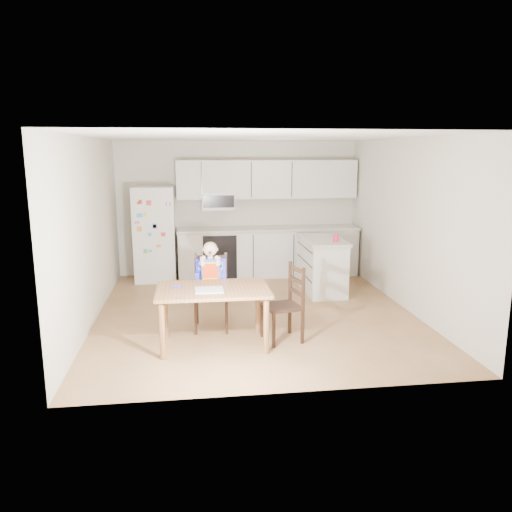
{
  "coord_description": "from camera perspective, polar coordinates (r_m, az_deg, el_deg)",
  "views": [
    {
      "loc": [
        -0.9,
        -6.9,
        2.31
      ],
      "look_at": [
        -0.07,
        -0.57,
        0.96
      ],
      "focal_mm": 35.0,
      "sensor_mm": 36.0,
      "label": 1
    }
  ],
  "objects": [
    {
      "name": "room",
      "position": [
        7.51,
        -0.56,
        3.78
      ],
      "size": [
        4.52,
        5.01,
        2.51
      ],
      "color": "brown",
      "rests_on": "ground"
    },
    {
      "name": "kitchen_run",
      "position": [
        9.36,
        1.18,
        3.08
      ],
      "size": [
        3.37,
        0.62,
        2.15
      ],
      "color": "silver",
      "rests_on": "ground"
    },
    {
      "name": "dining_table",
      "position": [
        5.98,
        -4.94,
        -4.57
      ],
      "size": [
        1.33,
        0.86,
        0.71
      ],
      "color": "brown",
      "rests_on": "ground"
    },
    {
      "name": "refrigerator",
      "position": [
        9.19,
        -11.49,
        2.51
      ],
      "size": [
        0.72,
        0.7,
        1.7
      ],
      "primitive_type": "cube",
      "color": "silver",
      "rests_on": "ground"
    },
    {
      "name": "red_cup",
      "position": [
        8.03,
        9.1,
        2.05
      ],
      "size": [
        0.09,
        0.09,
        0.11
      ],
      "primitive_type": "cylinder",
      "color": "#DF2547",
      "rests_on": "kitchen_island"
    },
    {
      "name": "chair_side",
      "position": [
        6.18,
        3.83,
        -4.8
      ],
      "size": [
        0.5,
        0.5,
        0.95
      ],
      "rotation": [
        0.0,
        0.0,
        -1.35
      ],
      "color": "black",
      "rests_on": "ground"
    },
    {
      "name": "chair_booster",
      "position": [
        6.55,
        -5.18,
        -2.33
      ],
      "size": [
        0.46,
        0.46,
        1.17
      ],
      "rotation": [
        0.0,
        0.0,
        -0.06
      ],
      "color": "black",
      "rests_on": "ground"
    },
    {
      "name": "napkin",
      "position": [
        5.86,
        -5.38,
        -3.88
      ],
      "size": [
        0.33,
        0.28,
        0.01
      ],
      "primitive_type": "cube",
      "color": "#B4B4B9",
      "rests_on": "dining_table"
    },
    {
      "name": "toddler_spoon",
      "position": [
        6.04,
        -9.07,
        -3.48
      ],
      "size": [
        0.12,
        0.06,
        0.02
      ],
      "primitive_type": "cylinder",
      "rotation": [
        0.0,
        1.57,
        0.35
      ],
      "color": "#2B2AC3",
      "rests_on": "dining_table"
    },
    {
      "name": "kitchen_island",
      "position": [
        8.39,
        7.52,
        -1.0
      ],
      "size": [
        0.64,
        1.22,
        0.9
      ],
      "color": "silver",
      "rests_on": "ground"
    }
  ]
}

